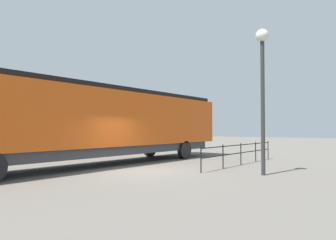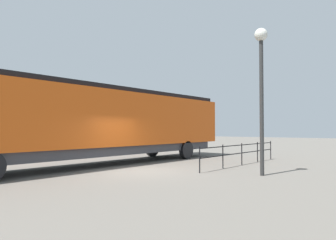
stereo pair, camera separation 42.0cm
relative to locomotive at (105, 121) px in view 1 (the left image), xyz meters
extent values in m
plane|color=#666059|center=(3.26, -0.74, -2.24)|extent=(120.00, 120.00, 0.00)
cube|color=#D15114|center=(0.00, -0.53, 0.12)|extent=(3.15, 17.91, 2.73)
cube|color=black|center=(0.00, 7.24, -0.29)|extent=(3.02, 2.37, 1.91)
cube|color=black|center=(0.00, -0.53, 1.61)|extent=(2.83, 17.19, 0.24)
cube|color=#38383D|center=(0.00, -0.53, -1.47)|extent=(2.83, 16.48, 0.45)
cylinder|color=black|center=(-1.42, 5.20, -1.69)|extent=(0.30, 1.10, 1.10)
cylinder|color=black|center=(1.42, 5.20, -1.69)|extent=(0.30, 1.10, 1.10)
cylinder|color=#2D2D2D|center=(7.92, 1.36, 0.49)|extent=(0.16, 0.16, 5.48)
sphere|color=silver|center=(7.92, 1.36, 3.39)|extent=(0.52, 0.52, 0.52)
cube|color=black|center=(5.60, 4.31, -1.22)|extent=(0.04, 7.84, 0.04)
cube|color=black|center=(5.60, 4.31, -1.63)|extent=(0.04, 7.84, 0.04)
cylinder|color=black|center=(5.60, 0.39, -1.69)|extent=(0.05, 0.05, 1.11)
cylinder|color=black|center=(5.60, 2.35, -1.69)|extent=(0.05, 0.05, 1.11)
cylinder|color=black|center=(5.60, 4.31, -1.69)|extent=(0.05, 0.05, 1.11)
cylinder|color=black|center=(5.60, 6.27, -1.69)|extent=(0.05, 0.05, 1.11)
cylinder|color=black|center=(5.60, 8.23, -1.69)|extent=(0.05, 0.05, 1.11)
camera|label=1|loc=(12.64, -11.00, -0.40)|focal=33.80mm
camera|label=2|loc=(12.97, -10.74, -0.40)|focal=33.80mm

